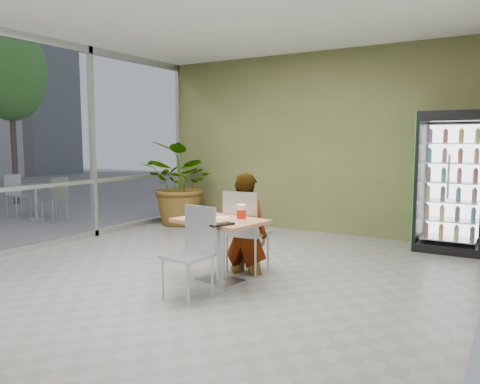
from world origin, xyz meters
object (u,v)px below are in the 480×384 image
Objects in this scene: cafeteria_tray at (214,223)px; seated_woman at (246,235)px; soda_cup at (241,213)px; chair_near at (194,244)px; beverage_fridge at (451,182)px; potted_plant at (183,184)px; dining_table at (220,238)px; chair_far at (244,225)px.

seated_woman is at bearing 95.68° from cafeteria_tray.
seated_woman is 0.88m from cafeteria_tray.
seated_woman is 3.98× the size of cafeteria_tray.
cafeteria_tray is at bearing -124.71° from soda_cup.
chair_near is 0.46× the size of beverage_fridge.
chair_near is 0.62× the size of seated_woman.
potted_plant is at bearing 137.10° from soda_cup.
dining_table is 0.55m from seated_woman.
dining_table is 0.49m from chair_far.
dining_table is 0.53m from chair_near.
soda_cup is 0.49× the size of cafeteria_tray.
seated_woman reaches higher than soda_cup.
seated_woman is 3.56m from potted_plant.
chair_far is at bearing -127.43° from beverage_fridge.
chair_far is at bearing 95.49° from cafeteria_tray.
cafeteria_tray is (0.08, 0.25, 0.20)m from chair_near.
soda_cup is (0.27, -0.56, 0.37)m from seated_woman.
chair_near reaches higher than soda_cup.
beverage_fridge is (1.93, 3.40, 0.27)m from cafeteria_tray.
beverage_fridge reaches higher than soda_cup.
chair_far is 3.34m from beverage_fridge.
chair_far is 5.43× the size of soda_cup.
soda_cup is (0.27, 0.52, 0.28)m from chair_near.
seated_woman reaches higher than chair_far.
soda_cup is 3.59m from beverage_fridge.
chair_far is 1.08× the size of chair_near.
seated_woman is (-0.00, 1.07, -0.08)m from chair_near.
cafeteria_tray is (0.10, -0.28, 0.23)m from dining_table.
seated_woman is 0.72m from soda_cup.
cafeteria_tray reaches higher than dining_table.
seated_woman is at bearing 88.19° from dining_table.
beverage_fridge reaches higher than dining_table.
beverage_fridge is at bearing 60.83° from soda_cup.
chair_near is at bearing -88.01° from dining_table.
seated_woman reaches higher than dining_table.
potted_plant reaches higher than chair_near.
cafeteria_tray is at bearing 91.09° from chair_far.
seated_woman reaches higher than chair_near.
beverage_fridge is at bearing 67.45° from chair_near.
chair_near is at bearing -108.16° from cafeteria_tray.
seated_woman is 8.18× the size of soda_cup.
chair_far is at bearing 93.76° from seated_woman.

